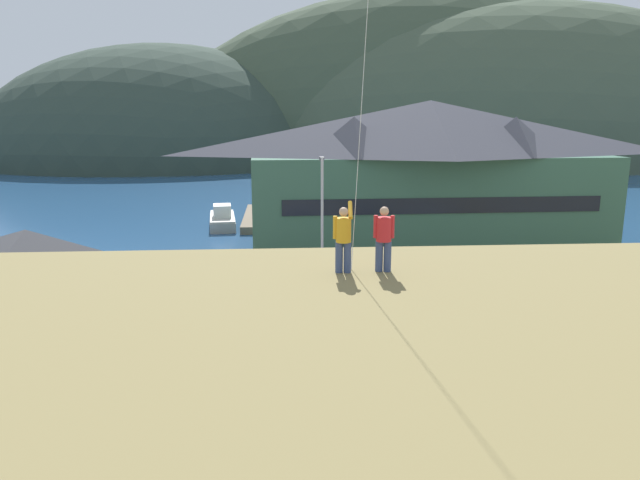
{
  "coord_description": "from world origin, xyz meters",
  "views": [
    {
      "loc": [
        -0.93,
        -22.6,
        10.17
      ],
      "look_at": [
        1.23,
        9.0,
        3.35
      ],
      "focal_mm": 32.71,
      "sensor_mm": 36.0,
      "label": 1
    }
  ],
  "objects_px": {
    "wharf_dock": "(261,218)",
    "parked_car_front_row_end": "(326,293)",
    "parked_car_back_row_right": "(507,289)",
    "parked_car_lone_by_shed": "(343,341)",
    "parking_light_pole": "(322,215)",
    "person_kite_flyer": "(343,237)",
    "storage_shed_near_lot": "(31,285)",
    "moored_boat_wharfside": "(222,219)",
    "parked_car_mid_row_near": "(621,293)",
    "parked_car_back_row_left": "(609,320)",
    "harbor_lodge": "(428,171)",
    "person_companion": "(384,237)",
    "parked_car_mid_row_far": "(504,336)"
  },
  "relations": [
    {
      "from": "wharf_dock",
      "to": "parked_car_front_row_end",
      "type": "height_order",
      "value": "parked_car_front_row_end"
    },
    {
      "from": "parked_car_back_row_right",
      "to": "parked_car_lone_by_shed",
      "type": "height_order",
      "value": "same"
    },
    {
      "from": "parked_car_back_row_right",
      "to": "parking_light_pole",
      "type": "height_order",
      "value": "parking_light_pole"
    },
    {
      "from": "person_kite_flyer",
      "to": "storage_shed_near_lot",
      "type": "bearing_deg",
      "value": 139.3
    },
    {
      "from": "moored_boat_wharfside",
      "to": "parked_car_mid_row_near",
      "type": "height_order",
      "value": "moored_boat_wharfside"
    },
    {
      "from": "parked_car_back_row_left",
      "to": "parked_car_mid_row_near",
      "type": "height_order",
      "value": "same"
    },
    {
      "from": "harbor_lodge",
      "to": "parked_car_back_row_left",
      "type": "distance_m",
      "value": 20.72
    },
    {
      "from": "parked_car_back_row_left",
      "to": "parked_car_back_row_right",
      "type": "height_order",
      "value": "same"
    },
    {
      "from": "parked_car_mid_row_near",
      "to": "person_kite_flyer",
      "type": "xyz_separation_m",
      "value": [
        -16.12,
        -13.24,
        5.97
      ]
    },
    {
      "from": "parking_light_pole",
      "to": "storage_shed_near_lot",
      "type": "bearing_deg",
      "value": -151.64
    },
    {
      "from": "parked_car_front_row_end",
      "to": "parked_car_lone_by_shed",
      "type": "distance_m",
      "value": 6.67
    },
    {
      "from": "parked_car_mid_row_near",
      "to": "person_companion",
      "type": "height_order",
      "value": "person_companion"
    },
    {
      "from": "person_companion",
      "to": "parked_car_front_row_end",
      "type": "bearing_deg",
      "value": 91.65
    },
    {
      "from": "parked_car_back_row_left",
      "to": "parked_car_back_row_right",
      "type": "relative_size",
      "value": 1.0
    },
    {
      "from": "parked_car_back_row_left",
      "to": "harbor_lodge",
      "type": "bearing_deg",
      "value": 99.9
    },
    {
      "from": "wharf_dock",
      "to": "parking_light_pole",
      "type": "xyz_separation_m",
      "value": [
        4.32,
        -22.9,
        4.15
      ]
    },
    {
      "from": "parked_car_front_row_end",
      "to": "parked_car_lone_by_shed",
      "type": "height_order",
      "value": "same"
    },
    {
      "from": "parked_car_mid_row_far",
      "to": "parked_car_back_row_right",
      "type": "relative_size",
      "value": 1.04
    },
    {
      "from": "parking_light_pole",
      "to": "person_kite_flyer",
      "type": "relative_size",
      "value": 4.15
    },
    {
      "from": "storage_shed_near_lot",
      "to": "moored_boat_wharfside",
      "type": "relative_size",
      "value": 1.08
    },
    {
      "from": "moored_boat_wharfside",
      "to": "parked_car_mid_row_far",
      "type": "bearing_deg",
      "value": -64.63
    },
    {
      "from": "person_companion",
      "to": "wharf_dock",
      "type": "bearing_deg",
      "value": 96.4
    },
    {
      "from": "parked_car_back_row_left",
      "to": "parked_car_lone_by_shed",
      "type": "relative_size",
      "value": 0.98
    },
    {
      "from": "parked_car_mid_row_near",
      "to": "person_companion",
      "type": "bearing_deg",
      "value": -138.71
    },
    {
      "from": "storage_shed_near_lot",
      "to": "wharf_dock",
      "type": "distance_m",
      "value": 31.7
    },
    {
      "from": "parked_car_mid_row_far",
      "to": "parked_car_back_row_left",
      "type": "relative_size",
      "value": 1.03
    },
    {
      "from": "parked_car_front_row_end",
      "to": "parking_light_pole",
      "type": "height_order",
      "value": "parking_light_pole"
    },
    {
      "from": "parked_car_back_row_left",
      "to": "parking_light_pole",
      "type": "relative_size",
      "value": 0.55
    },
    {
      "from": "moored_boat_wharfside",
      "to": "person_kite_flyer",
      "type": "height_order",
      "value": "person_kite_flyer"
    },
    {
      "from": "wharf_dock",
      "to": "parked_car_mid_row_far",
      "type": "relative_size",
      "value": 3.02
    },
    {
      "from": "parked_car_mid_row_near",
      "to": "parking_light_pole",
      "type": "distance_m",
      "value": 16.54
    },
    {
      "from": "parked_car_mid_row_far",
      "to": "parked_car_mid_row_near",
      "type": "height_order",
      "value": "same"
    },
    {
      "from": "parked_car_mid_row_far",
      "to": "parked_car_front_row_end",
      "type": "relative_size",
      "value": 1.02
    },
    {
      "from": "harbor_lodge",
      "to": "moored_boat_wharfside",
      "type": "bearing_deg",
      "value": 150.42
    },
    {
      "from": "parked_car_mid_row_far",
      "to": "parking_light_pole",
      "type": "distance_m",
      "value": 13.18
    },
    {
      "from": "harbor_lodge",
      "to": "wharf_dock",
      "type": "height_order",
      "value": "harbor_lodge"
    },
    {
      "from": "storage_shed_near_lot",
      "to": "person_companion",
      "type": "height_order",
      "value": "person_companion"
    },
    {
      "from": "parked_car_back_row_left",
      "to": "person_companion",
      "type": "xyz_separation_m",
      "value": [
        -12.09,
        -9.26,
        5.96
      ]
    },
    {
      "from": "parked_car_front_row_end",
      "to": "parking_light_pole",
      "type": "distance_m",
      "value": 5.36
    },
    {
      "from": "parked_car_back_row_right",
      "to": "parked_car_mid_row_near",
      "type": "bearing_deg",
      "value": -11.04
    },
    {
      "from": "parked_car_back_row_left",
      "to": "person_companion",
      "type": "relative_size",
      "value": 2.42
    },
    {
      "from": "person_companion",
      "to": "moored_boat_wharfside",
      "type": "bearing_deg",
      "value": 101.82
    },
    {
      "from": "parked_car_back_row_left",
      "to": "parked_car_front_row_end",
      "type": "height_order",
      "value": "same"
    },
    {
      "from": "moored_boat_wharfside",
      "to": "wharf_dock",
      "type": "bearing_deg",
      "value": 37.32
    },
    {
      "from": "moored_boat_wharfside",
      "to": "parked_car_mid_row_near",
      "type": "bearing_deg",
      "value": -47.65
    },
    {
      "from": "harbor_lodge",
      "to": "parked_car_back_row_left",
      "type": "height_order",
      "value": "harbor_lodge"
    },
    {
      "from": "parked_car_mid_row_near",
      "to": "parked_car_lone_by_shed",
      "type": "bearing_deg",
      "value": -159.57
    },
    {
      "from": "parked_car_lone_by_shed",
      "to": "person_kite_flyer",
      "type": "height_order",
      "value": "person_kite_flyer"
    },
    {
      "from": "wharf_dock",
      "to": "person_kite_flyer",
      "type": "distance_m",
      "value": 41.93
    },
    {
      "from": "parked_car_back_row_right",
      "to": "parked_car_front_row_end",
      "type": "relative_size",
      "value": 0.98
    }
  ]
}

